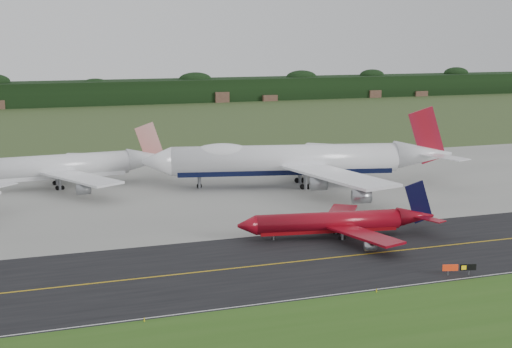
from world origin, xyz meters
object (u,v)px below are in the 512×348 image
object	(u,v)px
jet_red_737	(339,222)
jet_star_tail	(56,167)
jet_ba_747	(296,160)
taxiway_sign	(459,268)

from	to	relation	value
jet_red_737	jet_star_tail	bearing A→B (deg)	127.26
jet_ba_747	jet_star_tail	size ratio (longest dim) A/B	1.35
jet_red_737	taxiway_sign	bearing A→B (deg)	-71.46
jet_ba_747	taxiway_sign	bearing A→B (deg)	-90.51
jet_star_tail	taxiway_sign	distance (m)	100.66
jet_red_737	taxiway_sign	size ratio (longest dim) A/B	7.19
jet_ba_747	taxiway_sign	distance (m)	68.31
jet_ba_747	jet_star_tail	bearing A→B (deg)	162.91
jet_red_737	jet_ba_747	bearing A→B (deg)	78.26
jet_ba_747	jet_red_737	bearing A→B (deg)	-101.74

